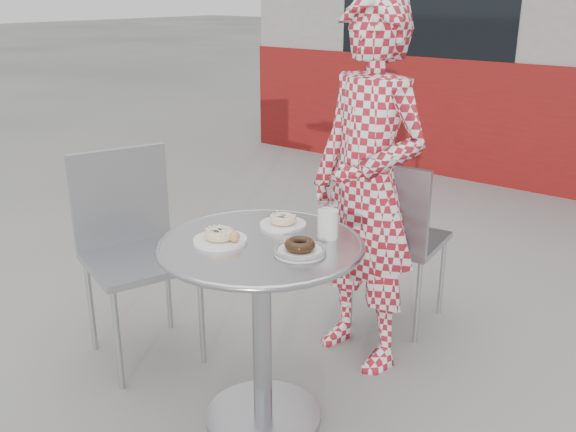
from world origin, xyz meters
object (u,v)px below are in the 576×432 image
Objects in this scene: chair_left at (143,298)px; milk_cup at (328,222)px; bistro_table at (261,289)px; chair_far at (396,272)px; plate_checker at (300,249)px; plate_near at (221,237)px; seated_person at (367,189)px; plate_far at (283,222)px.

milk_cup is (0.86, 0.14, 0.50)m from chair_left.
chair_far is at bearing 90.26° from bistro_table.
plate_near is at bearing -160.99° from plate_checker.
seated_person is at bearing 88.79° from chair_far.
plate_far is 0.26m from plate_checker.
chair_left is at bearing 46.64° from chair_far.
chair_far reaches higher than plate_checker.
seated_person is at bearing 105.00° from milk_cup.
plate_far is (0.67, 0.14, 0.46)m from chair_left.
chair_left is 5.34× the size of plate_far.
milk_cup is (0.16, -0.82, 0.53)m from chair_far.
plate_near is 1.04× the size of plate_checker.
bistro_table is 0.47× the size of seated_person.
chair_far is at bearing 87.50° from plate_far.
seated_person reaches higher than chair_left.
chair_far is 0.92× the size of chair_left.
seated_person is 12.57× the size of milk_cup.
plate_near is (-0.14, -0.71, -0.03)m from seated_person.
chair_left is 0.83m from plate_far.
bistro_table is 0.67m from seated_person.
chair_left reaches higher than chair_far.
plate_far is 0.91× the size of plate_near.
plate_far is (-0.04, 0.17, 0.19)m from bistro_table.
seated_person is at bearing 101.62° from plate_checker.
bistro_table is at bearing -73.78° from chair_left.
seated_person reaches higher than bistro_table.
plate_checker is (0.13, -0.62, -0.03)m from seated_person.
milk_cup reaches higher than bistro_table.
plate_checker is 0.17m from milk_cup.
milk_cup is at bearing -62.75° from seated_person.
plate_near reaches higher than plate_checker.
seated_person is (0.03, 0.63, 0.22)m from bistro_table.
chair_left is 5.10× the size of plate_checker.
plate_far is 1.38× the size of milk_cup.
chair_far is 4.68× the size of plate_checker.
seated_person is at bearing 80.73° from plate_far.
seated_person is (0.74, 0.59, 0.49)m from chair_left.
seated_person is 0.47m from milk_cup.
plate_far is 0.96× the size of plate_checker.
milk_cup is at bearing 92.03° from plate_checker.
plate_checker is at bearing -66.13° from seated_person.
seated_person is at bearing -32.43° from chair_left.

